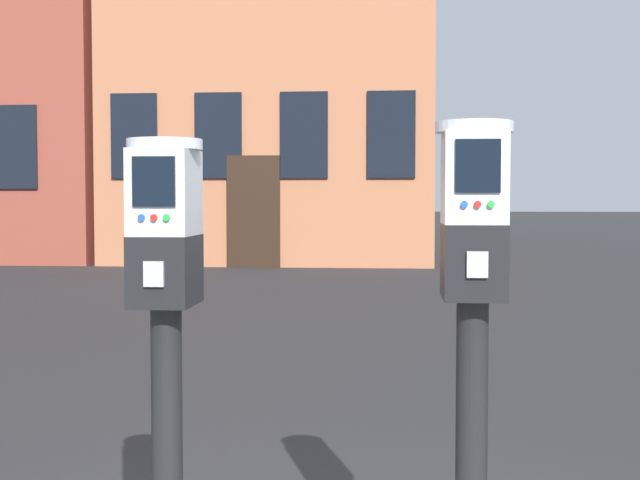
# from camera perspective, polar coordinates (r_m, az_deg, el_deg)

# --- Properties ---
(parking_meter_near_kerb) EXTENTS (0.22, 0.25, 1.34)m
(parking_meter_near_kerb) POSITION_cam_1_polar(r_m,az_deg,el_deg) (2.56, -10.00, -2.86)
(parking_meter_near_kerb) COLOR black
(parking_meter_near_kerb) RESTS_ON sidewalk_slab
(parking_meter_twin_adjacent) EXTENTS (0.22, 0.25, 1.38)m
(parking_meter_twin_adjacent) POSITION_cam_1_polar(r_m,az_deg,el_deg) (2.48, 9.91, -2.36)
(parking_meter_twin_adjacent) COLOR black
(parking_meter_twin_adjacent) RESTS_ON sidewalk_slab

